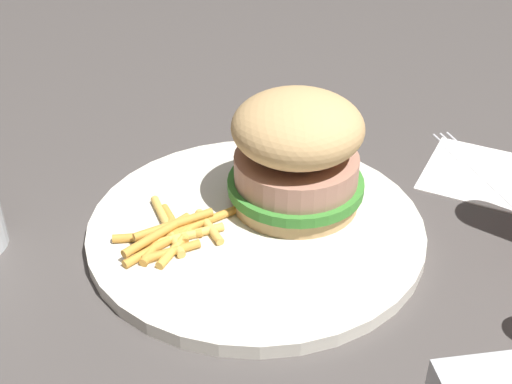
% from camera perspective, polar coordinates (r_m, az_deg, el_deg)
% --- Properties ---
extents(ground_plane, '(1.60, 1.60, 0.00)m').
position_cam_1_polar(ground_plane, '(0.58, -0.98, -2.37)').
color(ground_plane, '#47423F').
extents(plate, '(0.28, 0.28, 0.01)m').
position_cam_1_polar(plate, '(0.56, -0.00, -3.08)').
color(plate, silver).
rests_on(plate, ground_plane).
extents(sandwich, '(0.12, 0.12, 0.10)m').
position_cam_1_polar(sandwich, '(0.55, 3.54, 3.46)').
color(sandwich, tan).
rests_on(sandwich, plate).
extents(fries_pile, '(0.11, 0.09, 0.01)m').
position_cam_1_polar(fries_pile, '(0.54, -7.17, -3.61)').
color(fries_pile, '#E5B251').
rests_on(fries_pile, plate).
extents(napkin, '(0.12, 0.12, 0.00)m').
position_cam_1_polar(napkin, '(0.67, 19.14, 1.44)').
color(napkin, white).
rests_on(napkin, ground_plane).
extents(fork, '(0.13, 0.14, 0.00)m').
position_cam_1_polar(fork, '(0.67, 19.11, 1.69)').
color(fork, silver).
rests_on(fork, napkin).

